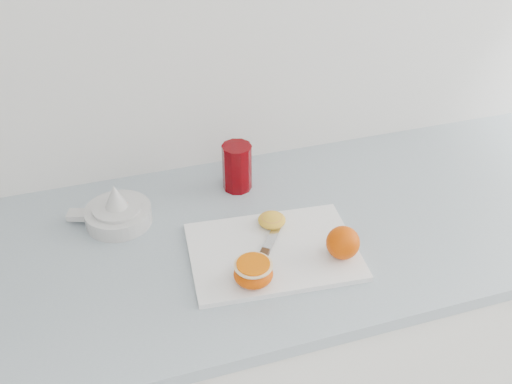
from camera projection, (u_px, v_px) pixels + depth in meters
counter at (236, 366)px, 1.49m from camera, size 2.34×0.64×0.89m
cutting_board at (273, 251)px, 1.19m from camera, size 0.36×0.28×0.01m
whole_orange at (343, 243)px, 1.15m from camera, size 0.07×0.07×0.07m
half_orange at (253, 273)px, 1.09m from camera, size 0.08×0.08×0.05m
squeezed_shell at (272, 220)px, 1.24m from camera, size 0.06×0.06×0.03m
paring_knife at (262, 258)px, 1.15m from camera, size 0.13×0.18×0.01m
citrus_juicer at (117, 212)px, 1.26m from camera, size 0.19×0.15×0.10m
red_tumbler at (237, 169)px, 1.35m from camera, size 0.07×0.07×0.12m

